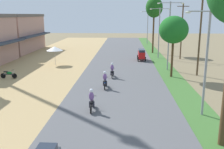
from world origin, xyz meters
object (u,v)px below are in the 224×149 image
Objects in this scene: median_tree_third at (154,8)px; streetlamp_mid at (169,32)px; utility_pole_near at (200,34)px; motorbike_ahead_fourth at (112,70)px; motorbike_ahead_second at (92,100)px; streetlamp_farthest at (148,25)px; vendor_umbrella at (55,49)px; median_tree_second at (174,30)px; streetlamp_far at (159,29)px; parked_motorbike_third at (9,74)px; streetlamp_near at (207,55)px; motorbike_ahead_third at (105,80)px; utility_pole_far at (182,30)px; car_van_red at (141,54)px.

median_tree_third is 1.17× the size of streetlamp_mid.
utility_pole_near is 10.51m from motorbike_ahead_fourth.
streetlamp_mid is 4.58× the size of motorbike_ahead_second.
streetlamp_farthest is 4.20× the size of motorbike_ahead_fourth.
median_tree_second is (14.70, -6.14, 2.88)m from vendor_umbrella.
motorbike_ahead_second is at bearing -118.14° from streetlamp_mid.
motorbike_ahead_fourth is (-6.69, -13.43, -3.68)m from streetlamp_far.
streetlamp_mid is 0.92× the size of utility_pole_near.
streetlamp_farthest is 34.67m from motorbike_ahead_fourth.
utility_pole_near reaches higher than vendor_umbrella.
motorbike_ahead_fourth reaches higher than parked_motorbike_third.
streetlamp_near is at bearing -56.93° from motorbike_ahead_fourth.
motorbike_ahead_fourth is at bearing 84.33° from motorbike_ahead_second.
vendor_umbrella is at bearing 124.68° from motorbike_ahead_third.
vendor_umbrella reaches higher than parked_motorbike_third.
median_tree_third reaches higher than streetlamp_mid.
streetlamp_mid is at bearing 87.56° from median_tree_second.
streetlamp_mid is 3.97m from utility_pole_near.
median_tree_third is at bearing 91.17° from streetlamp_mid.
utility_pole_far is at bearing -58.74° from median_tree_third.
vendor_umbrella is 10.79m from motorbike_ahead_fourth.
streetlamp_far is at bearing 89.30° from median_tree_second.
parked_motorbike_third is 21.35m from utility_pole_near.
utility_pole_far reaches higher than motorbike_ahead_fourth.
streetlamp_farthest reaches higher than parked_motorbike_third.
median_tree_second reaches higher than parked_motorbike_third.
motorbike_ahead_second is at bearing -108.19° from streetlamp_far.
utility_pole_near is at bearing 7.23° from parked_motorbike_third.
streetlamp_mid is at bearing 137.87° from utility_pole_near.
median_tree_third is at bearing -91.13° from streetlamp_farthest.
streetlamp_farthest is 23.42m from car_van_red.
car_van_red is (-2.82, -2.59, -3.51)m from streetlamp_far.
streetlamp_farthest is (-0.00, 29.42, -0.36)m from streetlamp_mid.
median_tree_third is 14.77m from streetlamp_mid.
streetlamp_farthest reaches higher than median_tree_second.
utility_pole_far is at bearing 87.87° from utility_pole_near.
median_tree_third is (-0.14, 18.08, 2.71)m from median_tree_second.
motorbike_ahead_third is (-10.11, -5.96, -3.81)m from utility_pole_near.
parked_motorbike_third is at bearing -175.45° from motorbike_ahead_fourth.
median_tree_third is 1.28× the size of streetlamp_farthest.
parked_motorbike_third is at bearing -142.02° from car_van_red.
median_tree_second is 0.80× the size of streetlamp_mid.
streetlamp_far reaches higher than vendor_umbrella.
parked_motorbike_third is 0.23× the size of streetlamp_far.
car_van_red is at bearing 76.85° from motorbike_ahead_second.
streetlamp_far is 20.41m from streetlamp_farthest.
vendor_umbrella is 0.38× the size of median_tree_second.
streetlamp_mid is at bearing -111.74° from utility_pole_far.
utility_pole_far is 4.72× the size of motorbike_ahead_fourth.
utility_pole_far is 4.72× the size of motorbike_ahead_third.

